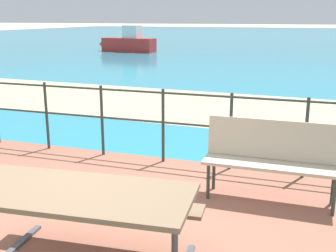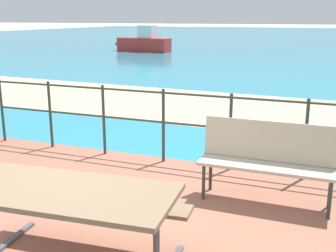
% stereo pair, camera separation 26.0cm
% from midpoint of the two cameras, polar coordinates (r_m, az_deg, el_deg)
% --- Properties ---
extents(ground_plane, '(240.00, 240.00, 0.00)m').
position_cam_midpoint_polar(ground_plane, '(4.25, -11.63, -15.78)').
color(ground_plane, beige).
extents(patio_paving, '(6.40, 5.20, 0.06)m').
position_cam_midpoint_polar(patio_paving, '(4.24, -11.65, -15.43)').
color(patio_paving, '#935B47').
rests_on(patio_paving, ground).
extents(sea_water, '(90.00, 90.00, 0.01)m').
position_cam_midpoint_polar(sea_water, '(43.15, 18.85, 11.07)').
color(sea_water, teal).
rests_on(sea_water, ground).
extents(beach_strip, '(54.12, 6.38, 0.01)m').
position_cam_midpoint_polar(beach_strip, '(10.15, 9.03, 2.38)').
color(beach_strip, tan).
rests_on(beach_strip, ground).
extents(picnic_table, '(1.93, 1.59, 0.79)m').
position_cam_midpoint_polar(picnic_table, '(3.41, -12.31, -11.28)').
color(picnic_table, '#7A6047').
rests_on(picnic_table, patio_paving).
extents(park_bench, '(1.53, 0.42, 0.92)m').
position_cam_midpoint_polar(park_bench, '(4.93, 14.96, -3.89)').
color(park_bench, '#BCAD93').
rests_on(park_bench, patio_paving).
extents(railing_fence, '(5.94, 0.04, 1.08)m').
position_cam_midpoint_polar(railing_fence, '(6.04, 0.60, 1.13)').
color(railing_fence, '#2D3833').
rests_on(railing_fence, patio_paving).
extents(boat_near, '(3.98, 1.35, 1.60)m').
position_cam_midpoint_polar(boat_near, '(26.62, -3.25, 11.23)').
color(boat_near, red).
rests_on(boat_near, sea_water).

